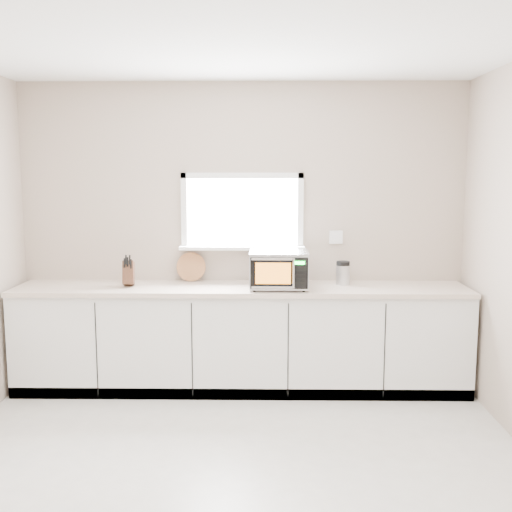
{
  "coord_description": "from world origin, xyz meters",
  "views": [
    {
      "loc": [
        0.21,
        -3.42,
        1.9
      ],
      "look_at": [
        0.13,
        1.55,
        1.21
      ],
      "focal_mm": 42.0,
      "sensor_mm": 36.0,
      "label": 1
    }
  ],
  "objects": [
    {
      "name": "countertop",
      "position": [
        0.0,
        1.69,
        0.9
      ],
      "size": [
        3.92,
        0.64,
        0.04
      ],
      "primitive_type": "cube",
      "color": "beige",
      "rests_on": "cabinets"
    },
    {
      "name": "back_wall",
      "position": [
        0.0,
        2.0,
        1.36
      ],
      "size": [
        4.0,
        0.17,
        2.7
      ],
      "color": "#B19C8C",
      "rests_on": "ground"
    },
    {
      "name": "cutting_board",
      "position": [
        -0.47,
        1.94,
        1.05
      ],
      "size": [
        0.26,
        0.06,
        0.26
      ],
      "primitive_type": "cylinder",
      "rotation": [
        1.4,
        0.0,
        0.0
      ],
      "color": "#AB6C42",
      "rests_on": "countertop"
    },
    {
      "name": "cabinets",
      "position": [
        0.0,
        1.7,
        0.44
      ],
      "size": [
        3.92,
        0.6,
        0.88
      ],
      "primitive_type": "cube",
      "color": "silver",
      "rests_on": "ground"
    },
    {
      "name": "knife_block",
      "position": [
        -0.98,
        1.68,
        1.04
      ],
      "size": [
        0.12,
        0.2,
        0.28
      ],
      "rotation": [
        0.0,
        0.0,
        0.13
      ],
      "color": "#4A271A",
      "rests_on": "countertop"
    },
    {
      "name": "ground",
      "position": [
        0.0,
        0.0,
        0.0
      ],
      "size": [
        4.0,
        4.0,
        0.0
      ],
      "primitive_type": "plane",
      "color": "beige",
      "rests_on": "ground"
    },
    {
      "name": "coffee_grinder",
      "position": [
        0.89,
        1.79,
        1.02
      ],
      "size": [
        0.15,
        0.15,
        0.21
      ],
      "rotation": [
        0.0,
        0.0,
        0.31
      ],
      "color": "#B2B5BA",
      "rests_on": "countertop"
    },
    {
      "name": "microwave",
      "position": [
        0.33,
        1.6,
        1.09
      ],
      "size": [
        0.5,
        0.42,
        0.32
      ],
      "rotation": [
        0.0,
        0.0,
        -0.01
      ],
      "color": "black",
      "rests_on": "countertop"
    }
  ]
}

